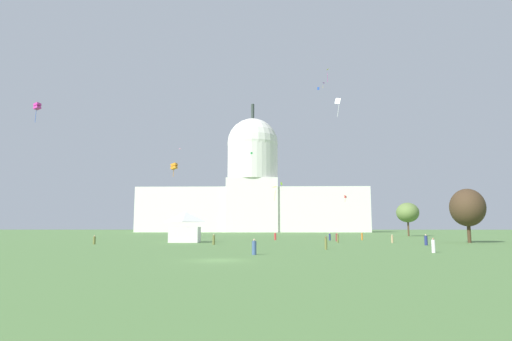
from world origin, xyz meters
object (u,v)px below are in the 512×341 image
object	(u,v)px
person_olive_near_tent	(326,243)
person_navy_front_right	(426,240)
capitol_building	(253,192)
kite_pink_mid	(181,150)
person_white_edge_west	(433,246)
person_maroon_mid_right	(337,237)
person_tan_near_tree_east	(392,239)
person_olive_front_center	(338,238)
event_tent	(185,227)
person_navy_mid_center	(330,237)
person_orange_deep_crowd	(362,236)
person_olive_lawn_far_right	(94,240)
kite_blue_high	(318,89)
tree_east_mid	(408,213)
kite_yellow_high	(327,72)
kite_orange_low	(174,166)
kite_white_mid	(338,102)
tree_east_near	(467,208)
kite_magenta_mid	(37,106)
person_denim_back_left	(254,248)
person_olive_mid_left	(214,240)
kite_gold_low	(275,188)
kite_red_low	(345,197)
person_red_lawn_far_left	(275,236)
kite_green_high	(251,153)
kite_violet_high	(323,84)
kite_lime_mid	(281,184)

from	to	relation	value
person_olive_near_tent	person_navy_front_right	bearing A→B (deg)	-78.57
capitol_building	kite_pink_mid	world-z (taller)	capitol_building
capitol_building	person_white_edge_west	distance (m)	188.94
person_maroon_mid_right	person_navy_front_right	bearing A→B (deg)	-131.72
person_tan_near_tree_east	person_olive_front_center	xyz separation A→B (m)	(-9.72, 0.81, 0.13)
event_tent	person_navy_mid_center	xyz separation A→B (m)	(28.82, 12.70, -2.08)
event_tent	person_maroon_mid_right	bearing A→B (deg)	11.87
kite_pink_mid	event_tent	bearing A→B (deg)	132.77
person_olive_near_tent	person_orange_deep_crowd	xyz separation A→B (m)	(13.09, 39.55, 0.05)
person_olive_lawn_far_right	kite_blue_high	xyz separation A→B (m)	(46.61, 73.04, 49.93)
tree_east_mid	person_navy_mid_center	size ratio (longest dim) A/B	6.23
kite_yellow_high	kite_orange_low	xyz separation A→B (m)	(-35.97, -59.97, -39.50)
person_orange_deep_crowd	kite_white_mid	distance (m)	30.54
event_tent	kite_yellow_high	distance (m)	82.01
tree_east_near	kite_orange_low	world-z (taller)	kite_orange_low
event_tent	kite_orange_low	world-z (taller)	kite_orange_low
kite_magenta_mid	person_denim_back_left	bearing A→B (deg)	72.90
person_olive_lawn_far_right	person_olive_front_center	size ratio (longest dim) A/B	0.85
person_navy_front_right	tree_east_near	bearing A→B (deg)	-28.03
person_white_edge_west	person_olive_mid_left	world-z (taller)	person_olive_mid_left
person_orange_deep_crowd	kite_orange_low	size ratio (longest dim) A/B	0.70
event_tent	kite_gold_low	world-z (taller)	kite_gold_low
person_white_edge_west	kite_pink_mid	size ratio (longest dim) A/B	1.18
kite_magenta_mid	tree_east_near	bearing A→B (deg)	113.26
capitol_building	kite_red_low	bearing A→B (deg)	-59.48
person_olive_lawn_far_right	person_olive_front_center	xyz separation A→B (m)	(41.86, 8.53, 0.16)
capitol_building	person_denim_back_left	size ratio (longest dim) A/B	74.40
person_maroon_mid_right	kite_magenta_mid	size ratio (longest dim) A/B	0.47
person_red_lawn_far_left	person_olive_front_center	bearing A→B (deg)	-100.50
kite_green_high	kite_white_mid	bearing A→B (deg)	81.28
person_denim_back_left	kite_red_low	bearing A→B (deg)	-116.33
kite_magenta_mid	person_olive_lawn_far_right	bearing A→B (deg)	101.86
capitol_building	kite_red_low	xyz separation A→B (m)	(38.92, -66.03, -7.53)
kite_violet_high	kite_lime_mid	bearing A→B (deg)	-151.52
person_white_edge_west	person_navy_front_right	xyz separation A→B (m)	(6.27, 19.77, 0.02)
person_tan_near_tree_east	person_olive_lawn_far_right	bearing A→B (deg)	76.35
kite_lime_mid	kite_green_high	bearing A→B (deg)	-56.95
capitol_building	person_white_edge_west	bearing A→B (deg)	-81.61
person_tan_near_tree_east	capitol_building	bearing A→B (deg)	-10.83
tree_east_mid	person_maroon_mid_right	bearing A→B (deg)	-121.78
person_orange_deep_crowd	person_olive_mid_left	xyz separation A→B (m)	(-29.48, -24.78, -0.07)
person_olive_mid_left	person_denim_back_left	distance (m)	26.55
person_white_edge_west	person_orange_deep_crowd	bearing A→B (deg)	24.13
person_olive_lawn_far_right	capitol_building	bearing A→B (deg)	139.39
person_navy_mid_center	person_olive_lawn_far_right	distance (m)	47.51
person_navy_mid_center	person_orange_deep_crowd	world-z (taller)	person_orange_deep_crowd
person_white_edge_west	person_olive_front_center	size ratio (longest dim) A/B	0.95
kite_yellow_high	kite_blue_high	distance (m)	9.88
kite_white_mid	person_olive_lawn_far_right	bearing A→B (deg)	81.45
person_tan_near_tree_east	kite_violet_high	size ratio (longest dim) A/B	0.74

